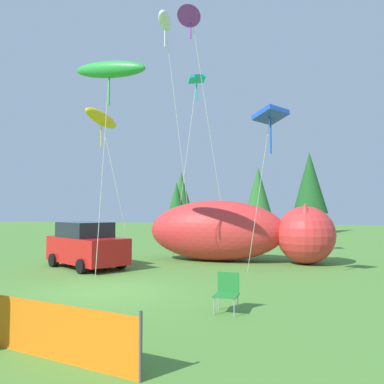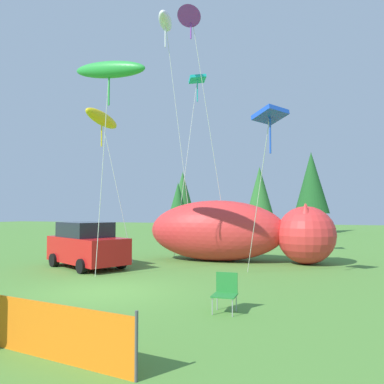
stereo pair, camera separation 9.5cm
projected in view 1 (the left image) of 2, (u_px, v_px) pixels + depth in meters
ground_plane at (103, 292)px, 11.12m from camera, size 120.00×120.00×0.00m
parked_car at (86, 245)px, 15.96m from camera, size 4.40×3.43×1.93m
folding_chair at (227, 290)px, 8.98m from camera, size 0.57×0.57×0.92m
inflatable_cat at (234, 233)px, 17.95m from camera, size 8.88×3.23×2.92m
kite_yellow_hero at (102, 119)px, 17.25m from camera, size 1.75×2.25×7.21m
kite_teal_diamond at (196, 83)px, 21.06m from camera, size 1.55×1.79×10.02m
kite_white_ghost at (165, 22)px, 18.48m from camera, size 1.64×2.87×12.29m
kite_green_fish at (109, 70)px, 13.46m from camera, size 3.29×1.19×8.08m
kite_purple_delta at (191, 12)px, 17.03m from camera, size 1.69×3.50×12.20m
kite_blue_box at (270, 118)px, 12.57m from camera, size 1.87×2.90×5.85m
horizon_tree_east at (310, 183)px, 41.62m from camera, size 3.77×3.77×8.99m
horizon_tree_west at (258, 192)px, 40.62m from camera, size 3.02×3.02×7.21m
horizon_tree_mid at (176, 200)px, 48.88m from camera, size 2.58×2.58×6.17m
horizon_tree_northeast at (181, 193)px, 51.72m from camera, size 3.30×3.30×7.86m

